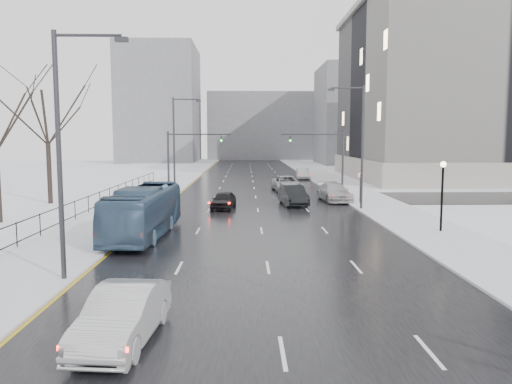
{
  "coord_description": "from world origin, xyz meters",
  "views": [
    {
      "loc": [
        -1.0,
        0.04,
        5.84
      ],
      "look_at": [
        -0.35,
        30.87,
        2.5
      ],
      "focal_mm": 35.0,
      "sensor_mm": 36.0,
      "label": 1
    }
  ],
  "objects": [
    {
      "name": "streetlight_r_mid",
      "position": [
        8.17,
        40.0,
        5.62
      ],
      "size": [
        2.95,
        0.25,
        10.0
      ],
      "color": "#2D2D33",
      "rests_on": "ground"
    },
    {
      "name": "bldg_far_right",
      "position": [
        28.0,
        115.0,
        11.0
      ],
      "size": [
        24.0,
        20.0,
        22.0
      ],
      "primitive_type": "cube",
      "color": "slate",
      "rests_on": "ground"
    },
    {
      "name": "cross_road",
      "position": [
        0.0,
        48.0,
        0.02
      ],
      "size": [
        130.0,
        10.0,
        0.04
      ],
      "primitive_type": "cube",
      "color": "black",
      "rests_on": "ground"
    },
    {
      "name": "bldg_far_left",
      "position": [
        -22.0,
        125.0,
        14.0
      ],
      "size": [
        18.0,
        22.0,
        28.0
      ],
      "primitive_type": "cube",
      "color": "slate",
      "rests_on": "ground"
    },
    {
      "name": "no_uturn_sign",
      "position": [
        9.2,
        44.0,
        2.3
      ],
      "size": [
        0.6,
        0.06,
        2.7
      ],
      "color": "#2D2D33",
      "rests_on": "sidewalk_right"
    },
    {
      "name": "bldg_far_center",
      "position": [
        4.0,
        140.0,
        9.0
      ],
      "size": [
        30.0,
        18.0,
        18.0
      ],
      "primitive_type": "cube",
      "color": "slate",
      "rests_on": "ground"
    },
    {
      "name": "sedan_left_near",
      "position": [
        -4.5,
        13.85,
        0.83
      ],
      "size": [
        2.08,
        4.92,
        1.58
      ],
      "primitive_type": "imported",
      "rotation": [
        0.0,
        0.0,
        -0.09
      ],
      "color": "#B5B6B9",
      "rests_on": "road"
    },
    {
      "name": "civic_building",
      "position": [
        35.0,
        72.0,
        11.21
      ],
      "size": [
        41.0,
        31.0,
        24.8
      ],
      "color": "gray",
      "rests_on": "ground"
    },
    {
      "name": "mast_signal_right",
      "position": [
        7.33,
        48.0,
        4.11
      ],
      "size": [
        6.1,
        0.33,
        6.5
      ],
      "color": "#2D2D33",
      "rests_on": "ground"
    },
    {
      "name": "park_strip",
      "position": [
        -20.0,
        60.0,
        0.06
      ],
      "size": [
        14.0,
        150.0,
        0.12
      ],
      "primitive_type": "cube",
      "color": "white",
      "rests_on": "ground"
    },
    {
      "name": "sedan_right_near",
      "position": [
        3.14,
        42.87,
        0.9
      ],
      "size": [
        2.38,
        5.36,
        1.71
      ],
      "primitive_type": "imported",
      "rotation": [
        0.0,
        0.0,
        0.11
      ],
      "color": "black",
      "rests_on": "road"
    },
    {
      "name": "lamppost_r_mid",
      "position": [
        11.0,
        30.0,
        2.94
      ],
      "size": [
        0.36,
        0.36,
        4.28
      ],
      "color": "black",
      "rests_on": "sidewalk_right"
    },
    {
      "name": "iron_fence",
      "position": [
        -13.0,
        30.0,
        0.91
      ],
      "size": [
        0.06,
        70.0,
        1.3
      ],
      "color": "black",
      "rests_on": "sidewalk_left"
    },
    {
      "name": "sedan_center_near",
      "position": [
        -2.81,
        40.74,
        0.76
      ],
      "size": [
        2.24,
        4.43,
        1.45
      ],
      "primitive_type": "imported",
      "rotation": [
        0.0,
        0.0,
        -0.13
      ],
      "color": "black",
      "rests_on": "road"
    },
    {
      "name": "sidewalk_right",
      "position": [
        10.5,
        60.0,
        0.08
      ],
      "size": [
        5.0,
        150.0,
        0.16
      ],
      "primitive_type": "cube",
      "color": "silver",
      "rests_on": "ground"
    },
    {
      "name": "streetlight_l_far",
      "position": [
        -8.17,
        52.0,
        5.62
      ],
      "size": [
        2.95,
        0.25,
        10.0
      ],
      "color": "#2D2D33",
      "rests_on": "ground"
    },
    {
      "name": "sidewalk_left",
      "position": [
        -10.5,
        60.0,
        0.08
      ],
      "size": [
        5.0,
        150.0,
        0.16
      ],
      "primitive_type": "cube",
      "color": "silver",
      "rests_on": "ground"
    },
    {
      "name": "bus",
      "position": [
        -7.0,
        29.37,
        1.52
      ],
      "size": [
        2.93,
        10.74,
        2.97
      ],
      "primitive_type": "imported",
      "rotation": [
        0.0,
        0.0,
        -0.04
      ],
      "color": "#39536F",
      "rests_on": "road"
    },
    {
      "name": "sedan_right_far",
      "position": [
        7.2,
        45.59,
        0.87
      ],
      "size": [
        2.9,
        5.93,
        1.66
      ],
      "primitive_type": "imported",
      "rotation": [
        0.0,
        0.0,
        0.1
      ],
      "color": "#A7A8AC",
      "rests_on": "road"
    },
    {
      "name": "tree_park_d",
      "position": [
        -17.8,
        34.0,
        0.0
      ],
      "size": [
        8.75,
        8.75,
        12.5
      ],
      "primitive_type": null,
      "color": "black",
      "rests_on": "ground"
    },
    {
      "name": "mast_signal_left",
      "position": [
        -7.33,
        48.0,
        4.11
      ],
      "size": [
        6.1,
        0.33,
        6.5
      ],
      "color": "#2D2D33",
      "rests_on": "ground"
    },
    {
      "name": "tree_park_e",
      "position": [
        -18.2,
        44.0,
        0.0
      ],
      "size": [
        9.45,
        9.45,
        13.5
      ],
      "primitive_type": null,
      "color": "black",
      "rests_on": "ground"
    },
    {
      "name": "sedan_right_cross",
      "position": [
        3.5,
        54.2,
        0.88
      ],
      "size": [
        3.31,
        6.27,
        1.68
      ],
      "primitive_type": "imported",
      "rotation": [
        0.0,
        0.0,
        0.09
      ],
      "color": "gray",
      "rests_on": "road"
    },
    {
      "name": "sedan_right_distant",
      "position": [
        7.2,
        70.81,
        0.81
      ],
      "size": [
        1.76,
        4.74,
        1.55
      ],
      "primitive_type": "imported",
      "rotation": [
        0.0,
        0.0,
        -0.03
      ],
      "color": "silver",
      "rests_on": "road"
    },
    {
      "name": "streetlight_l_near",
      "position": [
        -8.17,
        20.0,
        5.62
      ],
      "size": [
        2.95,
        0.25,
        10.0
      ],
      "color": "#2D2D33",
      "rests_on": "ground"
    },
    {
      "name": "road",
      "position": [
        0.0,
        60.0,
        0.02
      ],
      "size": [
        16.0,
        150.0,
        0.04
      ],
      "primitive_type": "cube",
      "color": "black",
      "rests_on": "ground"
    }
  ]
}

